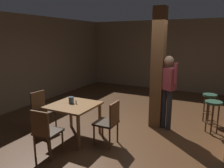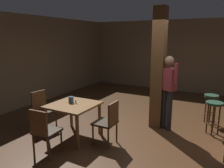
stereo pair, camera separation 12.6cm
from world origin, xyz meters
The scene contains 13 objects.
ground_plane centered at (0.00, 0.00, 0.00)m, with size 10.80×10.80×0.00m, color #422816.
wall_back centered at (0.00, 4.50, 1.40)m, with size 8.00×0.10×2.80m, color #756047.
wall_left centered at (-4.00, 0.00, 1.40)m, with size 0.10×9.00×2.80m, color #756047.
pillar centered at (0.09, 0.55, 1.40)m, with size 0.28×0.28×2.80m, color brown.
dining_table centered at (-1.30, -0.87, 0.62)m, with size 0.95×0.95×0.74m.
chair_south centered at (-1.27, -1.76, 0.51)m, with size 0.44×0.44×0.89m.
chair_west centered at (-2.21, -0.89, 0.51)m, with size 0.46×0.46×0.89m.
chair_east centered at (-0.47, -0.83, 0.51)m, with size 0.42×0.42×0.89m.
napkin_cup centered at (-1.40, -0.82, 0.81)m, with size 0.11×0.11×0.14m, color #33475B.
salt_shaker centered at (-1.27, -0.81, 0.78)m, with size 0.03×0.03×0.08m, color silver.
standing_person centered at (0.35, 0.49, 1.00)m, with size 0.45×0.33×1.72m.
bar_stool_near centered at (1.33, 0.71, 0.56)m, with size 0.36×0.36×0.74m.
bar_stool_mid centered at (1.21, 1.38, 0.55)m, with size 0.34×0.34×0.73m.
Camera 1 is at (1.44, -4.42, 2.13)m, focal length 35.00 mm.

